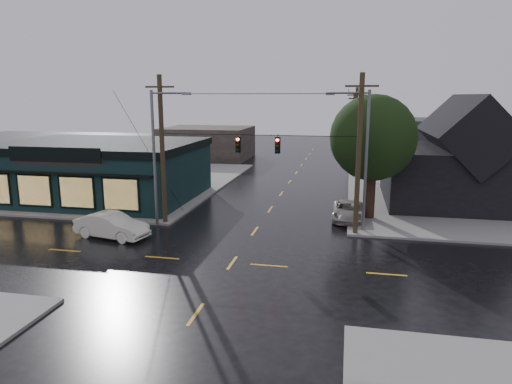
% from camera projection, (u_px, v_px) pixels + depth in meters
% --- Properties ---
extents(ground_plane, '(160.00, 160.00, 0.00)m').
position_uv_depth(ground_plane, '(232.00, 263.00, 24.42)').
color(ground_plane, black).
extents(sidewalk_nw, '(28.00, 28.00, 0.15)m').
position_uv_depth(sidewalk_nw, '(94.00, 181.00, 47.49)').
color(sidewalk_nw, gray).
rests_on(sidewalk_nw, ground).
extents(sidewalk_ne, '(28.00, 28.00, 0.15)m').
position_uv_depth(sidewalk_ne, '(512.00, 198.00, 39.67)').
color(sidewalk_ne, gray).
rests_on(sidewalk_ne, ground).
extents(pizza_shop, '(16.30, 12.34, 4.90)m').
position_uv_depth(pizza_shop, '(101.00, 169.00, 39.23)').
color(pizza_shop, black).
rests_on(pizza_shop, ground).
extents(ne_building, '(12.60, 11.60, 8.75)m').
position_uv_depth(ne_building, '(464.00, 150.00, 36.86)').
color(ne_building, black).
rests_on(ne_building, ground).
extents(corner_tree, '(6.04, 6.04, 8.77)m').
position_uv_depth(corner_tree, '(373.00, 138.00, 31.83)').
color(corner_tree, black).
rests_on(corner_tree, ground).
extents(utility_pole_nw, '(2.00, 0.32, 10.15)m').
position_uv_depth(utility_pole_nw, '(165.00, 224.00, 31.92)').
color(utility_pole_nw, black).
rests_on(utility_pole_nw, ground).
extents(utility_pole_ne, '(2.00, 0.32, 10.15)m').
position_uv_depth(utility_pole_ne, '(355.00, 235.00, 29.38)').
color(utility_pole_ne, black).
rests_on(utility_pole_ne, ground).
extents(utility_pole_far_a, '(2.00, 0.32, 9.65)m').
position_uv_depth(utility_pole_far_a, '(353.00, 177.00, 50.00)').
color(utility_pole_far_a, black).
rests_on(utility_pole_far_a, ground).
extents(utility_pole_far_b, '(2.00, 0.32, 9.15)m').
position_uv_depth(utility_pole_far_b, '(353.00, 155.00, 69.17)').
color(utility_pole_far_b, black).
rests_on(utility_pole_far_b, ground).
extents(utility_pole_far_c, '(2.00, 0.32, 9.15)m').
position_uv_depth(utility_pole_far_c, '(352.00, 142.00, 88.34)').
color(utility_pole_far_c, black).
rests_on(utility_pole_far_c, ground).
extents(span_signal_assembly, '(13.00, 0.48, 1.23)m').
position_uv_depth(span_signal_assembly, '(258.00, 144.00, 29.46)').
color(span_signal_assembly, black).
rests_on(span_signal_assembly, ground).
extents(streetlight_nw, '(5.40, 0.30, 9.15)m').
position_uv_depth(streetlight_nw, '(157.00, 226.00, 31.31)').
color(streetlight_nw, slate).
rests_on(streetlight_nw, ground).
extents(streetlight_ne, '(5.40, 0.30, 9.15)m').
position_uv_depth(streetlight_ne, '(363.00, 232.00, 29.96)').
color(streetlight_ne, slate).
rests_on(streetlight_ne, ground).
extents(bg_building_west, '(12.00, 10.00, 4.40)m').
position_uv_depth(bg_building_west, '(207.00, 143.00, 65.05)').
color(bg_building_west, '#302523').
rests_on(bg_building_west, ground).
extents(bg_building_east, '(14.00, 12.00, 5.60)m').
position_uv_depth(bg_building_east, '(423.00, 139.00, 63.86)').
color(bg_building_east, '#27262B').
rests_on(bg_building_east, ground).
extents(sedan_cream, '(5.04, 2.57, 1.59)m').
position_uv_depth(sedan_cream, '(112.00, 226.00, 28.59)').
color(sedan_cream, '#EBEACE').
rests_on(sedan_cream, ground).
extents(suv_silver, '(2.20, 4.73, 1.31)m').
position_uv_depth(suv_silver, '(348.00, 211.00, 32.78)').
color(suv_silver, '#9D9991').
rests_on(suv_silver, ground).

